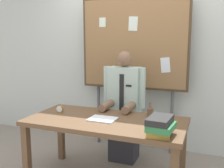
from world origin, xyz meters
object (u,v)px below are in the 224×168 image
bulletin_board (133,45)px  book_stack (160,126)px  desk_clock (60,109)px  open_notebook (103,119)px  person (124,111)px  pen_holder (150,112)px  desk (106,127)px

bulletin_board → book_stack: bearing=-63.7°
desk_clock → open_notebook: bearing=-6.8°
bulletin_board → person: bearing=-90.0°
bulletin_board → pen_holder: bearing=-60.6°
open_notebook → desk_clock: desk_clock is taller
desk → book_stack: 0.70m
book_stack → pen_holder: bearing=111.7°
bulletin_board → book_stack: size_ratio=6.89×
desk → desk_clock: (-0.59, 0.05, 0.12)m
open_notebook → desk_clock: size_ratio=3.14×
pen_holder → open_notebook: bearing=-147.3°
person → book_stack: bearing=-54.5°
desk → person: person is taller
bulletin_board → pen_holder: bulletin_board is taller
desk → pen_holder: 0.51m
desk → book_stack: size_ratio=5.37×
bulletin_board → pen_holder: (0.42, -0.74, -0.72)m
desk → person: size_ratio=1.17×
bulletin_board → desk_clock: bearing=-121.7°
desk → person: (0.00, 0.62, 0.02)m
desk → bulletin_board: bearing=90.0°
desk → open_notebook: open_notebook is taller
desk → open_notebook: 0.10m
desk → person: 0.62m
book_stack → desk_clock: (-1.22, 0.30, -0.04)m
pen_holder → desk_clock: bearing=-167.8°
book_stack → open_notebook: bearing=159.9°
open_notebook → book_stack: bearing=-20.1°
book_stack → open_notebook: (-0.65, 0.24, -0.08)m
bulletin_board → open_notebook: size_ratio=7.55×
person → pen_holder: person is taller
desk_clock → pen_holder: bearing=12.2°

